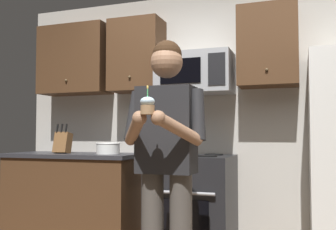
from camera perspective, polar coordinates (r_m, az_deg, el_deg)
The scene contains 9 objects.
wall_back at distance 4.03m, azimuth 7.08°, elevation -0.30°, with size 4.40×0.10×2.60m, color beige.
oven_range at distance 3.74m, azimuth 3.57°, elevation -13.00°, with size 0.76×0.70×0.93m.
microwave at distance 3.85m, azimuth 3.99°, elevation 6.10°, with size 0.74×0.41×0.40m.
cabinet_row_upper at distance 4.12m, azimuth -3.65°, elevation 8.74°, with size 2.78×0.36×0.76m.
counter_left at distance 4.30m, azimuth -13.66°, elevation -11.61°, with size 1.44×0.66×0.92m.
knife_block at distance 4.27m, azimuth -15.25°, elevation -3.94°, with size 0.16×0.15×0.32m.
bowl_large_white at distance 4.03m, azimuth -8.81°, elevation -4.83°, with size 0.25×0.25×0.11m.
person at distance 2.60m, azimuth -0.29°, elevation -5.62°, with size 0.60×0.48×1.76m.
cupcake at distance 2.29m, azimuth -3.03°, elevation 1.44°, with size 0.09×0.09×0.17m.
Camera 1 is at (0.85, -2.19, 1.12)m, focal length 41.37 mm.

